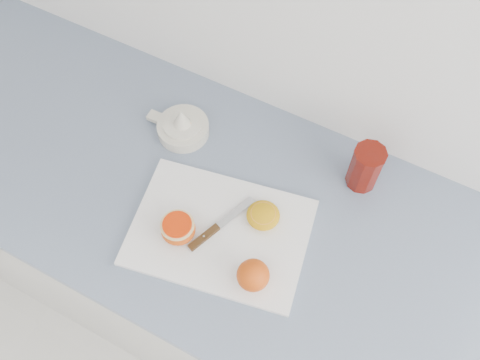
# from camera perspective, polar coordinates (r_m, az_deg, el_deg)

# --- Properties ---
(counter) EXTENTS (2.45, 0.64, 0.89)m
(counter) POSITION_cam_1_polar(r_m,az_deg,el_deg) (1.61, -0.29, -10.15)
(counter) COLOR silver
(counter) RESTS_ON ground
(cutting_board) EXTENTS (0.43, 0.34, 0.01)m
(cutting_board) POSITION_cam_1_polar(r_m,az_deg,el_deg) (1.17, -2.17, -5.59)
(cutting_board) COLOR white
(cutting_board) RESTS_ON counter
(whole_orange) EXTENTS (0.07, 0.07, 0.07)m
(whole_orange) POSITION_cam_1_polar(r_m,az_deg,el_deg) (1.10, 1.40, -10.12)
(whole_orange) COLOR red
(whole_orange) RESTS_ON cutting_board
(half_orange) EXTENTS (0.08, 0.08, 0.05)m
(half_orange) POSITION_cam_1_polar(r_m,az_deg,el_deg) (1.15, -6.62, -5.18)
(half_orange) COLOR red
(half_orange) RESTS_ON cutting_board
(squeezed_shell) EXTENTS (0.07, 0.07, 0.03)m
(squeezed_shell) POSITION_cam_1_polar(r_m,az_deg,el_deg) (1.17, 2.48, -3.78)
(squeezed_shell) COLOR #CD910C
(squeezed_shell) RESTS_ON cutting_board
(paring_knife) EXTENTS (0.08, 0.18, 0.01)m
(paring_knife) POSITION_cam_1_polar(r_m,az_deg,el_deg) (1.16, -3.25, -5.63)
(paring_knife) COLOR #462916
(paring_knife) RESTS_ON cutting_board
(citrus_juicer) EXTENTS (0.16, 0.13, 0.08)m
(citrus_juicer) POSITION_cam_1_polar(r_m,az_deg,el_deg) (1.30, -6.16, 5.68)
(citrus_juicer) COLOR white
(citrus_juicer) RESTS_ON counter
(red_tumbler) EXTENTS (0.07, 0.07, 0.12)m
(red_tumbler) POSITION_cam_1_polar(r_m,az_deg,el_deg) (1.22, 13.19, 1.21)
(red_tumbler) COLOR #651008
(red_tumbler) RESTS_ON counter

